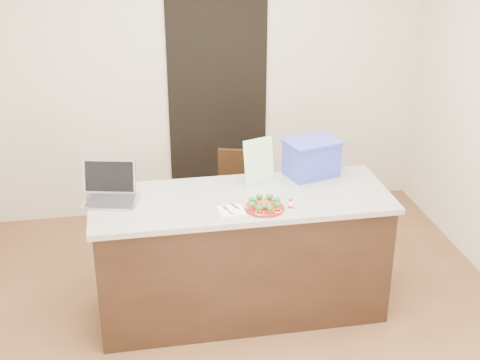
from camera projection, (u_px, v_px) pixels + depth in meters
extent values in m
plane|color=brown|center=(248.00, 329.00, 4.72)|extent=(4.00, 4.00, 0.00)
plane|color=beige|center=(206.00, 70.00, 5.96)|extent=(4.00, 0.00, 4.00)
plane|color=beige|center=(356.00, 357.00, 2.37)|extent=(4.00, 0.00, 4.00)
cube|color=black|center=(218.00, 108.00, 6.10)|extent=(0.90, 0.02, 2.00)
cube|color=black|center=(241.00, 257.00, 4.77)|extent=(2.00, 0.70, 0.88)
cube|color=beige|center=(241.00, 199.00, 4.58)|extent=(2.06, 0.76, 0.04)
cylinder|color=maroon|center=(265.00, 208.00, 4.40)|extent=(0.26, 0.26, 0.02)
torus|color=maroon|center=(265.00, 207.00, 4.39)|extent=(0.26, 0.26, 0.01)
sphere|color=brown|center=(265.00, 204.00, 4.38)|extent=(0.04, 0.04, 0.04)
sphere|color=brown|center=(264.00, 207.00, 4.35)|extent=(0.04, 0.04, 0.04)
sphere|color=brown|center=(268.00, 206.00, 4.36)|extent=(0.04, 0.04, 0.04)
sphere|color=brown|center=(270.00, 204.00, 4.39)|extent=(0.04, 0.04, 0.04)
sphere|color=brown|center=(267.00, 202.00, 4.41)|extent=(0.04, 0.04, 0.04)
sphere|color=brown|center=(263.00, 202.00, 4.41)|extent=(0.04, 0.04, 0.04)
sphere|color=brown|center=(260.00, 204.00, 4.40)|extent=(0.04, 0.04, 0.04)
ellipsoid|color=#16521B|center=(259.00, 197.00, 4.45)|extent=(0.05, 0.05, 0.04)
ellipsoid|color=#16521B|center=(252.00, 200.00, 4.41)|extent=(0.05, 0.05, 0.04)
ellipsoid|color=#16521B|center=(252.00, 204.00, 4.35)|extent=(0.05, 0.05, 0.04)
ellipsoid|color=#16521B|center=(259.00, 208.00, 4.30)|extent=(0.05, 0.05, 0.04)
ellipsoid|color=#16521B|center=(270.00, 208.00, 4.30)|extent=(0.05, 0.05, 0.04)
ellipsoid|color=#16521B|center=(277.00, 205.00, 4.34)|extent=(0.05, 0.05, 0.04)
ellipsoid|color=#16521B|center=(277.00, 200.00, 4.41)|extent=(0.05, 0.05, 0.04)
ellipsoid|color=#16521B|center=(270.00, 197.00, 4.45)|extent=(0.05, 0.05, 0.04)
torus|color=orange|center=(260.00, 200.00, 4.48)|extent=(0.06, 0.06, 0.01)
torus|color=orange|center=(249.00, 206.00, 4.39)|extent=(0.06, 0.06, 0.01)
torus|color=orange|center=(260.00, 213.00, 4.30)|extent=(0.06, 0.06, 0.01)
torus|color=orange|center=(277.00, 211.00, 4.33)|extent=(0.06, 0.06, 0.01)
torus|color=orange|center=(277.00, 203.00, 4.44)|extent=(0.06, 0.06, 0.01)
cube|color=silver|center=(231.00, 210.00, 4.37)|extent=(0.18, 0.18, 0.01)
cube|color=silver|center=(229.00, 211.00, 4.35)|extent=(0.05, 0.11, 0.00)
cube|color=silver|center=(227.00, 207.00, 4.40)|extent=(0.04, 0.05, 0.00)
cube|color=silver|center=(237.00, 212.00, 4.34)|extent=(0.05, 0.08, 0.01)
cube|color=silver|center=(235.00, 206.00, 4.41)|extent=(0.05, 0.10, 0.00)
cylinder|color=white|center=(291.00, 206.00, 4.38)|extent=(0.03, 0.03, 0.05)
cylinder|color=white|center=(291.00, 201.00, 4.37)|extent=(0.02, 0.02, 0.01)
cylinder|color=red|center=(291.00, 200.00, 4.36)|extent=(0.03, 0.03, 0.01)
cylinder|color=red|center=(291.00, 206.00, 4.38)|extent=(0.04, 0.04, 0.02)
cube|color=#B0AFB4|center=(111.00, 201.00, 4.49)|extent=(0.41, 0.33, 0.02)
cube|color=#B0AFB4|center=(109.00, 176.00, 4.55)|extent=(0.37, 0.14, 0.24)
cube|color=black|center=(109.00, 177.00, 4.54)|extent=(0.33, 0.12, 0.21)
cube|color=black|center=(111.00, 201.00, 4.47)|extent=(0.34, 0.24, 0.00)
cube|color=white|center=(259.00, 161.00, 4.72)|extent=(0.24, 0.12, 0.33)
cube|color=#323CB6|center=(312.00, 159.00, 4.86)|extent=(0.41, 0.34, 0.25)
cube|color=#323CB6|center=(312.00, 142.00, 4.80)|extent=(0.44, 0.36, 0.02)
cube|color=black|center=(245.00, 209.00, 5.54)|extent=(0.48, 0.48, 0.04)
cube|color=black|center=(241.00, 174.00, 5.60)|extent=(0.38, 0.15, 0.44)
cylinder|color=black|center=(229.00, 242.00, 5.45)|extent=(0.03, 0.03, 0.41)
cylinder|color=black|center=(268.00, 238.00, 5.50)|extent=(0.03, 0.03, 0.41)
cylinder|color=black|center=(222.00, 223.00, 5.74)|extent=(0.03, 0.03, 0.41)
cylinder|color=black|center=(260.00, 220.00, 5.80)|extent=(0.03, 0.03, 0.41)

